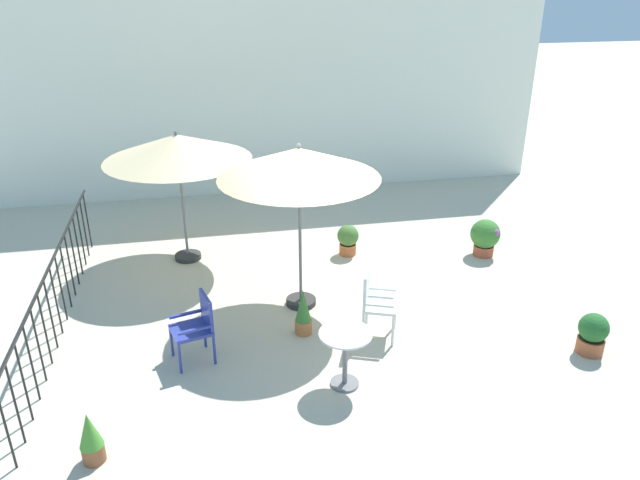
% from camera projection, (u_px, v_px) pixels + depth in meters
% --- Properties ---
extents(ground_plane, '(60.00, 60.00, 0.00)m').
position_uv_depth(ground_plane, '(326.00, 300.00, 8.99)').
color(ground_plane, beige).
extents(villa_facade, '(11.61, 0.30, 4.71)m').
position_uv_depth(villa_facade, '(276.00, 81.00, 12.58)').
color(villa_facade, white).
rests_on(villa_facade, ground).
extents(terrace_railing, '(0.03, 5.63, 1.01)m').
position_uv_depth(terrace_railing, '(56.00, 283.00, 8.05)').
color(terrace_railing, black).
rests_on(terrace_railing, ground).
extents(patio_umbrella_0, '(2.21, 2.21, 2.42)m').
position_uv_depth(patio_umbrella_0, '(299.00, 164.00, 8.00)').
color(patio_umbrella_0, '#2D2D2D').
rests_on(patio_umbrella_0, ground).
extents(patio_umbrella_1, '(2.34, 2.34, 2.21)m').
position_uv_depth(patio_umbrella_1, '(177.00, 148.00, 9.46)').
color(patio_umbrella_1, '#2D2D2D').
rests_on(patio_umbrella_1, ground).
extents(cafe_table_0, '(0.62, 0.62, 0.72)m').
position_uv_depth(cafe_table_0, '(345.00, 350.00, 6.96)').
color(cafe_table_0, silver).
rests_on(cafe_table_0, ground).
extents(patio_chair_0, '(0.57, 0.55, 0.87)m').
position_uv_depth(patio_chair_0, '(197.00, 324.00, 7.44)').
color(patio_chair_0, '#313D98').
rests_on(patio_chair_0, ground).
extents(patio_chair_1, '(0.57, 0.60, 0.95)m').
position_uv_depth(patio_chair_1, '(374.00, 299.00, 7.90)').
color(patio_chair_1, silver).
rests_on(patio_chair_1, ground).
extents(potted_plant_0, '(0.37, 0.37, 0.53)m').
position_uv_depth(potted_plant_0, '(348.00, 239.00, 10.30)').
color(potted_plant_0, '#C16335').
rests_on(potted_plant_0, ground).
extents(potted_plant_1, '(0.23, 0.23, 0.66)m').
position_uv_depth(potted_plant_1, '(303.00, 312.00, 8.04)').
color(potted_plant_1, '#BE6E3B').
rests_on(potted_plant_1, ground).
extents(potted_plant_2, '(0.24, 0.24, 0.58)m').
position_uv_depth(potted_plant_2, '(91.00, 437.00, 5.94)').
color(potted_plant_2, brown).
rests_on(potted_plant_2, ground).
extents(potted_plant_3, '(0.50, 0.53, 0.64)m').
position_uv_depth(potted_plant_3, '(485.00, 236.00, 10.25)').
color(potted_plant_3, '#AB4E35').
rests_on(potted_plant_3, ground).
extents(potted_plant_4, '(0.37, 0.37, 0.55)m').
position_uv_depth(potted_plant_4, '(593.00, 333.00, 7.65)').
color(potted_plant_4, '#A95835').
rests_on(potted_plant_4, ground).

